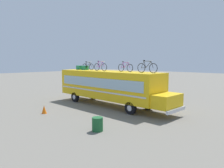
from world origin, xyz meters
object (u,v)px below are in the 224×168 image
at_px(rooftop_bicycle_2, 100,67).
at_px(rooftop_bicycle_3, 125,67).
at_px(rooftop_bicycle_4, 147,68).
at_px(luggage_bag_1, 79,68).
at_px(trash_bin, 98,124).
at_px(traffic_cone, 44,109).
at_px(bus, 109,85).
at_px(rooftop_bicycle_1, 88,66).
at_px(luggage_bag_2, 85,68).

height_order(rooftop_bicycle_2, rooftop_bicycle_3, rooftop_bicycle_2).
bearing_deg(rooftop_bicycle_3, rooftop_bicycle_4, -5.58).
height_order(luggage_bag_1, rooftop_bicycle_3, rooftop_bicycle_3).
xyz_separation_m(trash_bin, traffic_cone, (-6.02, -0.13, -0.09)).
bearing_deg(bus, rooftop_bicycle_1, 176.30).
bearing_deg(rooftop_bicycle_3, trash_bin, -63.18).
height_order(luggage_bag_2, trash_bin, luggage_bag_2).
relative_size(luggage_bag_1, trash_bin, 0.67).
relative_size(trash_bin, traffic_cone, 1.27).
relative_size(bus, trash_bin, 15.33).
relative_size(bus, rooftop_bicycle_2, 7.31).
xyz_separation_m(bus, rooftop_bicycle_1, (-3.29, 0.21, 1.62)).
distance_m(bus, trash_bin, 7.27).
distance_m(luggage_bag_2, rooftop_bicycle_1, 0.57).
bearing_deg(luggage_bag_1, rooftop_bicycle_4, -0.26).
distance_m(trash_bin, traffic_cone, 6.02).
relative_size(rooftop_bicycle_2, traffic_cone, 2.67).
bearing_deg(rooftop_bicycle_1, trash_bin, -36.04).
height_order(bus, rooftop_bicycle_4, rooftop_bicycle_4).
xyz_separation_m(rooftop_bicycle_2, traffic_cone, (-0.59, -5.34, -3.18)).
bearing_deg(trash_bin, luggage_bag_2, 145.42).
height_order(luggage_bag_2, rooftop_bicycle_3, rooftop_bicycle_3).
bearing_deg(bus, luggage_bag_1, 178.61).
relative_size(luggage_bag_2, trash_bin, 0.69).
height_order(rooftop_bicycle_4, traffic_cone, rooftop_bicycle_4).
xyz_separation_m(rooftop_bicycle_3, traffic_cone, (-3.09, -5.92, -3.17)).
bearing_deg(trash_bin, bus, 129.62).
bearing_deg(trash_bin, rooftop_bicycle_4, 95.47).
relative_size(bus, traffic_cone, 19.49).
bearing_deg(bus, rooftop_bicycle_4, 1.03).
xyz_separation_m(luggage_bag_2, rooftop_bicycle_3, (5.44, 0.02, 0.15)).
distance_m(rooftop_bicycle_3, traffic_cone, 7.39).
relative_size(rooftop_bicycle_1, rooftop_bicycle_4, 0.93).
bearing_deg(rooftop_bicycle_3, traffic_cone, -117.54).
xyz_separation_m(luggage_bag_2, traffic_cone, (2.35, -5.91, -3.02)).
xyz_separation_m(bus, luggage_bag_2, (-3.83, 0.29, 1.47)).
height_order(bus, rooftop_bicycle_1, rooftop_bicycle_1).
bearing_deg(rooftop_bicycle_4, luggage_bag_2, 178.42).
bearing_deg(bus, traffic_cone, -104.74).
bearing_deg(traffic_cone, rooftop_bicycle_1, 107.24).
xyz_separation_m(bus, trash_bin, (4.54, -5.48, -1.46)).
xyz_separation_m(luggage_bag_1, traffic_cone, (3.15, -5.73, -3.01)).
height_order(rooftop_bicycle_1, rooftop_bicycle_3, rooftop_bicycle_3).
bearing_deg(luggage_bag_1, luggage_bag_2, 12.44).
bearing_deg(rooftop_bicycle_1, rooftop_bicycle_2, -11.55).
bearing_deg(bus, rooftop_bicycle_2, -162.51).
height_order(luggage_bag_2, traffic_cone, luggage_bag_2).
relative_size(rooftop_bicycle_3, rooftop_bicycle_4, 0.90).
height_order(luggage_bag_2, rooftop_bicycle_1, rooftop_bicycle_1).
distance_m(bus, rooftop_bicycle_4, 4.34).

